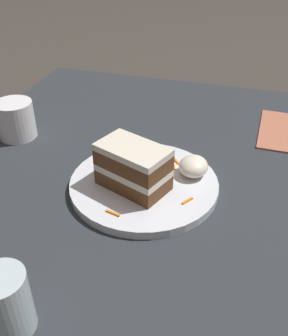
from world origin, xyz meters
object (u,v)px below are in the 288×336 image
(orange_garnish, at_px, (136,151))
(drinking_glass, at_px, (7,306))
(plate, at_px, (144,184))
(cake_slice, at_px, (133,167))
(coffee_mug, at_px, (15,118))
(cream_dollop, at_px, (193,166))

(orange_garnish, xyz_separation_m, drinking_glass, (0.43, -0.03, 0.02))
(plate, distance_m, cake_slice, 0.06)
(plate, bearing_deg, cake_slice, -35.39)
(drinking_glass, bearing_deg, coffee_mug, -149.67)
(cake_slice, relative_size, drinking_glass, 1.58)
(plate, distance_m, coffee_mug, 0.36)
(plate, relative_size, cake_slice, 1.94)
(cake_slice, distance_m, drinking_glass, 0.32)
(coffee_mug, bearing_deg, drinking_glass, 30.33)
(orange_garnish, bearing_deg, plate, 26.09)
(orange_garnish, bearing_deg, coffee_mug, -92.96)
(cream_dollop, distance_m, coffee_mug, 0.43)
(cream_dollop, relative_size, drinking_glass, 0.68)
(orange_garnish, distance_m, drinking_glass, 0.43)
(cake_slice, distance_m, cream_dollop, 0.12)
(cake_slice, xyz_separation_m, coffee_mug, (-0.13, -0.32, -0.01))
(drinking_glass, distance_m, coffee_mug, 0.51)
(cream_dollop, xyz_separation_m, coffee_mug, (-0.06, -0.42, 0.01))
(plate, xyz_separation_m, drinking_glass, (0.33, -0.08, 0.03))
(cream_dollop, bearing_deg, cake_slice, -55.10)
(plate, bearing_deg, drinking_glass, -13.54)
(orange_garnish, bearing_deg, cake_slice, 15.53)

